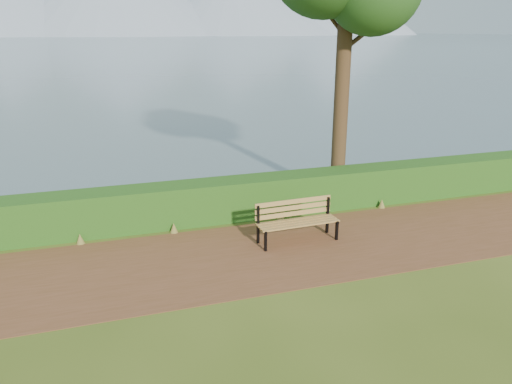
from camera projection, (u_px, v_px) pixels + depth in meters
name	position (u px, v px, depth m)	size (l,w,h in m)	color
ground	(243.00, 263.00, 10.28)	(140.00, 140.00, 0.00)	#394F16
path	(239.00, 257.00, 10.55)	(40.00, 3.40, 0.01)	brown
hedge	(213.00, 201.00, 12.47)	(32.00, 0.85, 1.00)	#1C4814
water	(93.00, 39.00, 245.36)	(700.00, 510.00, 0.00)	#476372
bench	(296.00, 218.00, 11.23)	(1.88, 0.63, 0.93)	black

